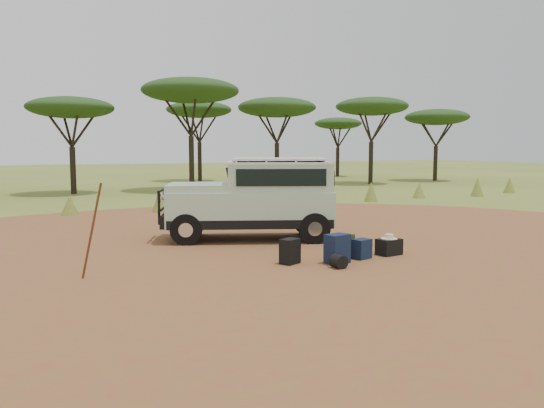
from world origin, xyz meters
name	(u,v)px	position (x,y,z in m)	size (l,w,h in m)	color
ground	(265,257)	(0.00, 0.00, 0.00)	(140.00, 140.00, 0.00)	#606C26
dirt_clearing	(265,257)	(0.00, 0.00, 0.00)	(23.00, 23.00, 0.01)	brown
grass_fringe	(164,201)	(0.12, 8.67, 0.40)	(36.60, 1.60, 0.90)	#606C26
acacia_treeline	(121,100)	(0.75, 19.81, 4.87)	(46.70, 13.20, 6.26)	black
safari_vehicle	(256,200)	(0.72, 2.09, 0.98)	(4.43, 3.09, 2.03)	#A8C4A7
walking_staff	(92,231)	(-3.49, -0.37, 0.84)	(0.04, 0.04, 1.72)	#602D16
backpack_black	(290,251)	(0.15, -0.81, 0.25)	(0.37, 0.27, 0.50)	black
backpack_navy	(337,249)	(1.00, -1.19, 0.29)	(0.45, 0.32, 0.59)	#13223D
backpack_olive	(345,246)	(1.45, -0.79, 0.25)	(0.35, 0.26, 0.49)	#333C1B
duffel_navy	(362,249)	(1.70, -1.03, 0.21)	(0.37, 0.28, 0.41)	#13223D
hard_case	(389,247)	(2.46, -0.96, 0.18)	(0.50, 0.35, 0.35)	black
stuff_sack	(339,262)	(0.80, -1.56, 0.13)	(0.27, 0.27, 0.27)	black
safari_hat	(389,237)	(2.46, -0.96, 0.39)	(0.35, 0.35, 0.10)	beige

